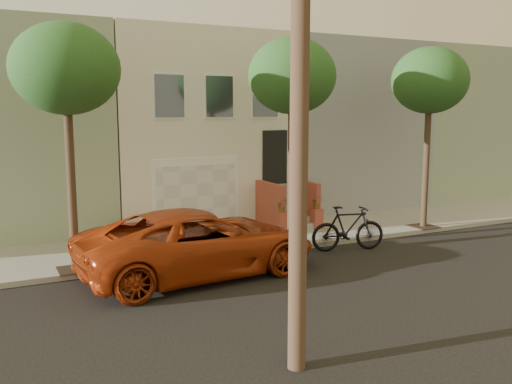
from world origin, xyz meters
name	(u,v)px	position (x,y,z in m)	size (l,w,h in m)	color
ground	(335,287)	(0.00, 0.00, 0.00)	(90.00, 90.00, 0.00)	black
sidewalk	(242,239)	(0.00, 5.35, 0.07)	(40.00, 3.70, 0.15)	gray
house_row	(182,126)	(0.00, 11.19, 3.64)	(33.10, 11.70, 7.00)	silver
tree_left	(66,70)	(-5.50, 3.90, 5.26)	(2.70, 2.57, 6.30)	#2D2116
tree_mid	(292,77)	(1.00, 3.90, 5.26)	(2.70, 2.57, 6.30)	#2D2116
tree_right	(430,82)	(6.50, 3.90, 5.26)	(2.70, 2.57, 6.30)	#2D2116
pickup_truck	(199,243)	(-2.61, 2.45, 0.87)	(2.89, 6.27, 1.74)	#9F310E
motorcycle	(348,228)	(2.39, 2.79, 0.70)	(0.66, 2.32, 1.39)	black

